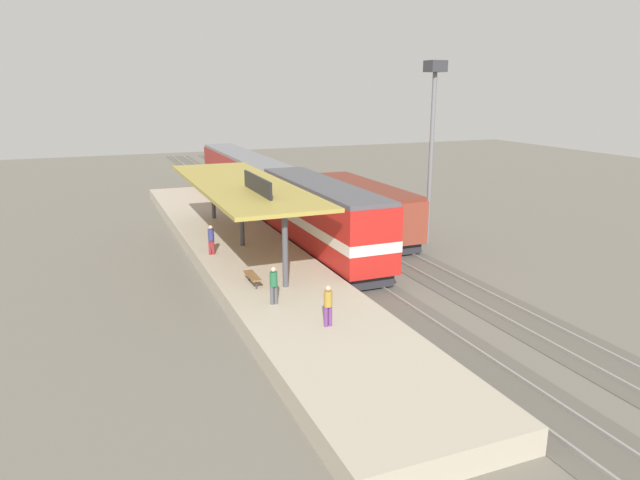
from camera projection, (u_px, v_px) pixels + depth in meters
The scene contains 13 objects.
ground_plane at pixel (342, 248), 37.47m from camera, with size 120.00×120.00×0.00m, color #666056.
track_near at pixel (314, 251), 36.73m from camera, with size 3.20×110.00×0.16m.
track_far at pixel (378, 244), 38.41m from camera, with size 3.20×110.00×0.16m.
platform at pixel (243, 252), 34.94m from camera, with size 6.00×44.00×0.90m, color #A89E89.
station_canopy at pixel (241, 186), 33.80m from camera, with size 5.20×18.00×4.70m.
platform_bench at pixel (252, 276), 27.79m from camera, with size 0.44×1.70×0.50m.
locomotive at pixel (321, 219), 34.99m from camera, with size 2.93×14.43×4.44m.
passenger_carriage_single at pixel (244, 178), 51.11m from camera, with size 2.90×20.00×4.24m.
freight_car at pixel (363, 209), 39.92m from camera, with size 2.80×12.00×3.54m.
light_mast at pixel (433, 115), 36.60m from camera, with size 1.10×1.10×11.70m.
person_waiting at pixel (211, 238), 32.66m from camera, with size 0.34×0.34×1.71m.
person_walking at pixel (274, 283), 25.21m from camera, with size 0.34×0.34×1.71m.
person_boarding at pixel (328, 304), 22.89m from camera, with size 0.34×0.34×1.71m.
Camera 1 is at (-12.97, -32.83, 10.20)m, focal length 32.51 mm.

